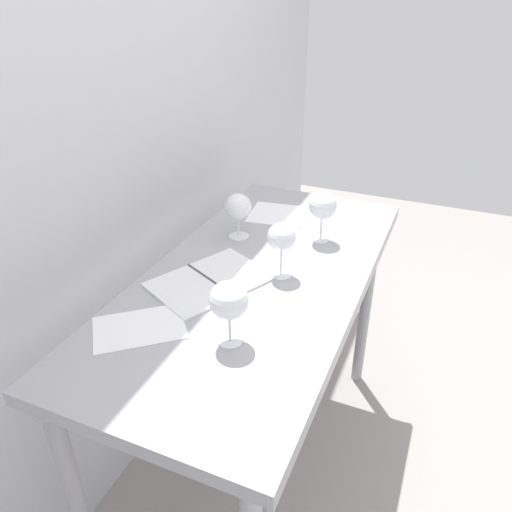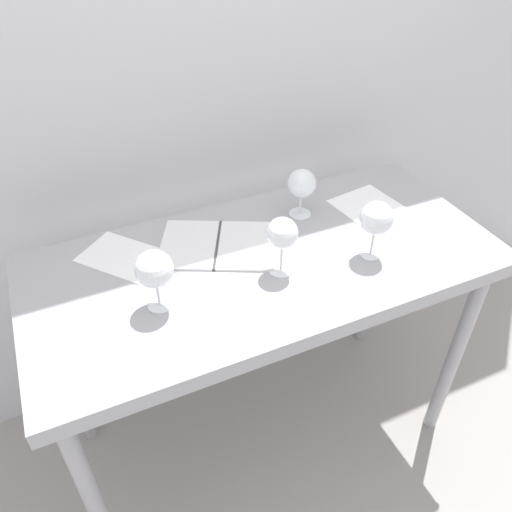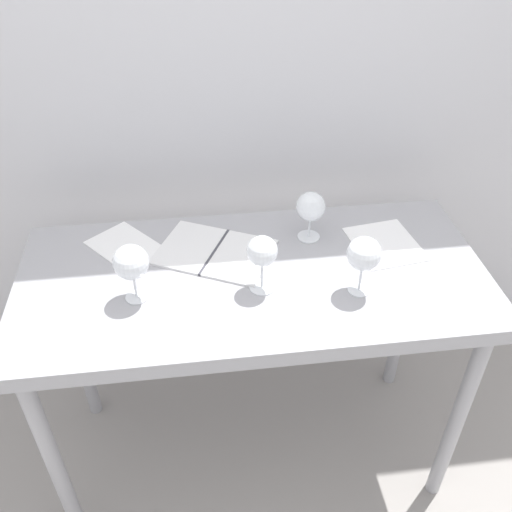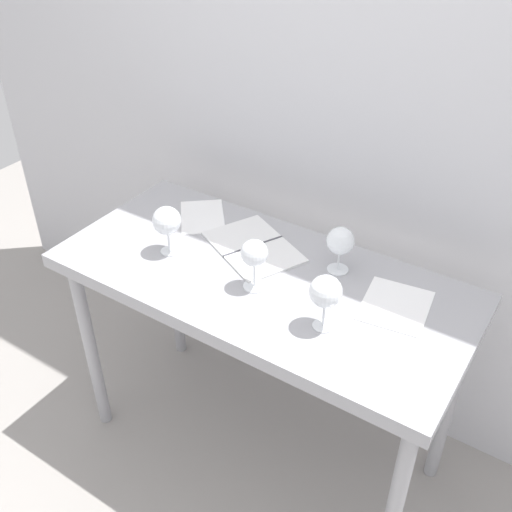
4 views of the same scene
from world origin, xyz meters
The scene contains 10 objects.
ground_plane centered at (0.00, 0.00, 0.00)m, with size 6.00×6.00×0.00m, color #99948F.
back_wall centered at (0.00, 0.49, 1.30)m, with size 3.80×0.04×2.60m, color silver.
steel_counter centered at (0.00, -0.01, 0.79)m, with size 1.40×0.65×0.90m.
wine_glass_near_left centered at (-0.34, -0.07, 1.02)m, with size 0.10×0.10×0.18m.
wine_glass_near_right centered at (0.29, -0.12, 1.03)m, with size 0.10×0.10×0.18m.
wine_glass_near_center centered at (0.02, -0.08, 1.03)m, with size 0.09×0.09×0.18m.
wine_glass_far_right centered at (0.20, 0.15, 1.01)m, with size 0.09×0.09×0.16m.
open_notebook centered at (-0.11, 0.11, 0.90)m, with size 0.41×0.37×0.01m.
tasting_sheet_upper centered at (0.44, 0.08, 0.90)m, with size 0.20×0.23×0.00m, color white.
tasting_sheet_lower centered at (-0.38, 0.17, 0.90)m, with size 0.16×0.24×0.00m, color white.
Camera 1 is at (-1.22, -0.52, 1.71)m, focal length 34.65 mm.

